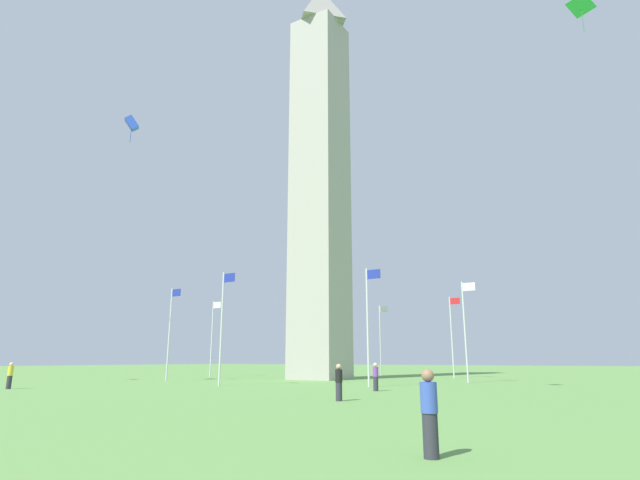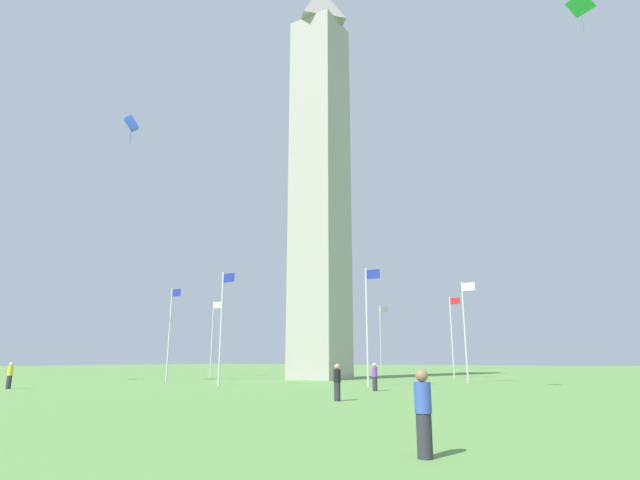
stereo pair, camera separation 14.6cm
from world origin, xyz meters
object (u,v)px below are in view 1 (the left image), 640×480
Objects in this scene: flagpole_se at (293,337)px; person_yellow_shirt at (10,376)px; flagpole_s at (212,335)px; flagpole_nw at (368,320)px; person_blue_shirt at (430,413)px; obelisk_monument at (320,165)px; flagpole_w at (222,322)px; flagpole_ne at (452,333)px; person_black_shirt at (339,383)px; person_purple_shirt at (376,377)px; flagpole_n at (465,326)px; kite_blue_box at (132,123)px; kite_green_diamond at (581,6)px; flagpole_sw at (170,329)px; flagpole_e at (381,337)px.

person_yellow_shirt is (1.04, -32.95, -3.59)m from flagpole_se.
flagpole_nw is (23.25, -9.63, 0.00)m from flagpole_s.
flagpole_s is (-3.99, -9.63, 0.00)m from flagpole_se.
flagpole_s is at bearing 34.39° from person_blue_shirt.
obelisk_monument is 21.51m from flagpole_w.
person_black_shirt is at bearing -82.73° from flagpole_ne.
flagpole_se is 38.45m from person_black_shirt.
flagpole_s is 1.00× the size of flagpole_nw.
flagpole_s is 29.01m from person_purple_shirt.
flagpole_n is 32.68m from person_blue_shirt.
obelisk_monument reaches higher than kite_blue_box.
obelisk_monument is 21.53m from flagpole_ne.
kite_green_diamond is at bearing 19.95° from kite_blue_box.
flagpole_ne is at bearing 45.00° from flagpole_sw.
person_purple_shirt is 28.84m from kite_blue_box.
flagpole_w is (-13.62, -13.62, 0.00)m from flagpole_n.
flagpole_s is 3.35× the size of kite_blue_box.
flagpole_sw is at bearing 11.53° from person_black_shirt.
flagpole_n and flagpole_e have the same top height.
person_black_shirt is at bearing -90.27° from flagpole_n.
flagpole_n is 19.26m from flagpole_w.
obelisk_monument is at bearing -0.00° from flagpole_s.
flagpole_sw is (-0.00, -19.26, 0.00)m from flagpole_se.
person_purple_shirt is (11.85, -27.04, -3.60)m from flagpole_e.
flagpole_s is 24.13m from person_yellow_shirt.
flagpole_n is 1.00× the size of flagpole_sw.
flagpole_nw reaches higher than person_yellow_shirt.
flagpole_ne is at bearing 22.50° from flagpole_s.
person_yellow_shirt is (-22.12, -2.46, 0.01)m from person_black_shirt.
flagpole_w is (-9.63, -23.25, 0.00)m from flagpole_ne.
kite_blue_box is (-29.98, 15.27, 20.16)m from person_blue_shirt.
obelisk_monument is 21.53m from flagpole_nw.
obelisk_monument is 26.09× the size of person_yellow_shirt.
flagpole_sw is 4.97× the size of person_yellow_shirt.
flagpole_nw is 5.68m from person_purple_shirt.
flagpole_n and flagpole_sw have the same top height.
flagpole_w is (9.63, -23.25, 0.00)m from flagpole_se.
kite_blue_box is at bearing -106.01° from flagpole_e.
flagpole_w is 5.00× the size of person_blue_shirt.
flagpole_w is 28.14m from person_blue_shirt.
obelisk_monument reaches higher than person_blue_shirt.
obelisk_monument reaches higher than flagpole_s.
kite_blue_box reaches higher than flagpole_ne.
person_purple_shirt is (2.22, -3.80, -3.60)m from flagpole_nw.
flagpole_ne is 1.00× the size of flagpole_s.
kite_blue_box is (-8.58, -2.65, 16.56)m from flagpole_w.
obelisk_monument is at bearing 12.11° from person_yellow_shirt.
flagpole_ne is at bearing -16.10° from person_purple_shirt.
person_black_shirt is at bearing -52.79° from flagpole_se.
flagpole_s is 5.03× the size of person_black_shirt.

